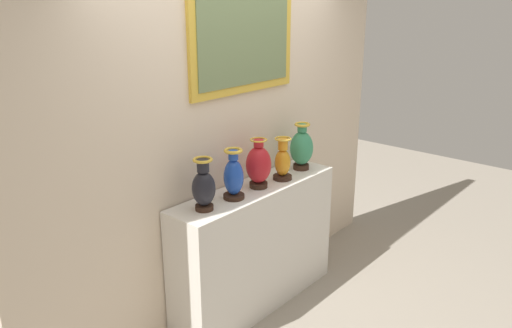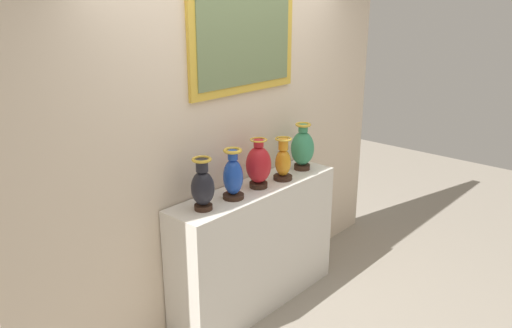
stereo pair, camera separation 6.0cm
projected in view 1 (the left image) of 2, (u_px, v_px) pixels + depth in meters
The scene contains 8 objects.
ground_plane at pixel (256, 303), 4.15m from camera, with size 9.70×9.70×0.00m, color gray.
display_shelf at pixel (256, 247), 3.99m from camera, with size 1.53×0.37×1.01m, color silver.
back_wall at pixel (232, 132), 3.86m from camera, with size 3.70×0.14×2.73m.
vase_onyx at pixel (204, 187), 3.38m from camera, with size 0.16×0.16×0.36m.
vase_sapphire at pixel (234, 176), 3.57m from camera, with size 0.15×0.15×0.37m.
vase_crimson at pixel (259, 165), 3.77m from camera, with size 0.19×0.19×0.38m.
vase_amber at pixel (283, 161), 3.95m from camera, with size 0.15×0.15×0.34m.
vase_jade at pixel (302, 148), 4.17m from camera, with size 0.19×0.19×0.39m.
Camera 1 is at (-2.71, -2.34, 2.39)m, focal length 35.86 mm.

